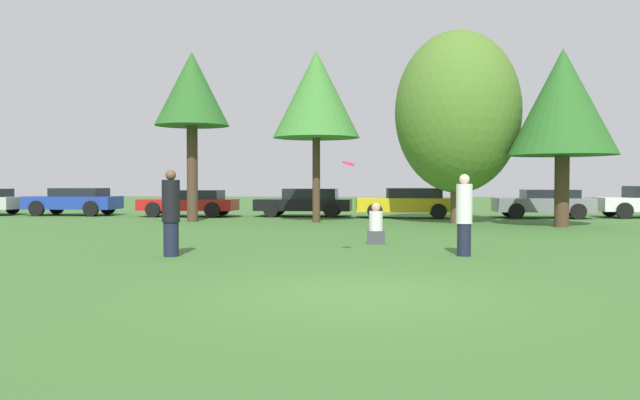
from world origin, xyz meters
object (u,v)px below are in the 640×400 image
parked_car_black (306,202)px  parked_car_grey (544,203)px  person_thrower (171,213)px  bystander_sitting (376,227)px  frisbee (348,163)px  parked_car_yellow (408,202)px  tree_0 (192,91)px  tree_2 (458,112)px  tree_3 (563,103)px  parked_car_blue (75,201)px  person_catcher (464,215)px  parked_car_red (190,202)px  tree_1 (316,95)px

parked_car_black → parked_car_grey: 10.34m
person_thrower → bystander_sitting: (4.24, 3.15, -0.48)m
frisbee → parked_car_yellow: (1.99, 14.72, -1.25)m
bystander_sitting → parked_car_black: bearing=103.7°
parked_car_black → parked_car_grey: parked_car_black is taller
frisbee → parked_car_yellow: frisbee is taller
tree_0 → tree_2: 10.25m
frisbee → tree_0: 13.60m
person_thrower → tree_3: bearing=37.2°
person_thrower → tree_3: 14.86m
parked_car_blue → parked_car_black: parked_car_blue is taller
frisbee → parked_car_blue: bearing=130.5°
tree_2 → parked_car_black: bearing=144.6°
person_catcher → parked_car_yellow: bearing=-93.8°
person_catcher → tree_2: (1.23, 10.92, 3.28)m
person_thrower → parked_car_blue: person_thrower is taller
tree_0 → parked_car_grey: bearing=14.1°
tree_0 → parked_car_yellow: bearing=20.7°
bystander_sitting → parked_car_red: 14.77m
person_thrower → parked_car_grey: 19.20m
tree_3 → person_catcher: bearing=-116.3°
tree_3 → parked_car_yellow: (-4.98, 5.22, -3.58)m
parked_car_yellow → tree_2: bearing=116.5°
person_thrower → tree_0: size_ratio=0.27×
frisbee → tree_3: tree_3 is taller
parked_car_grey → parked_car_red: bearing=1.7°
tree_2 → parked_car_blue: bearing=165.4°
tree_0 → parked_car_yellow: (8.56, 3.24, -4.42)m
tree_3 → tree_0: bearing=171.7°
tree_0 → parked_car_yellow: 10.16m
parked_car_blue → parked_car_black: size_ratio=0.97×
parked_car_red → parked_car_black: bearing=-172.7°
tree_0 → parked_car_grey: 15.46m
frisbee → bystander_sitting: (0.58, 2.84, -1.51)m
frisbee → tree_2: 11.98m
tree_0 → parked_car_red: (-1.13, 3.59, -4.46)m
tree_2 → parked_car_red: 12.47m
parked_car_red → parked_car_grey: bearing=-178.3°
person_thrower → bystander_sitting: size_ratio=1.75×
tree_1 → parked_car_yellow: bearing=43.0°
tree_3 → parked_car_yellow: tree_3 is taller
person_catcher → parked_car_blue: (-15.73, 15.34, -0.18)m
frisbee → tree_1: (-1.68, 11.31, 2.94)m
tree_0 → person_catcher: bearing=-51.3°
frisbee → parked_car_red: bearing=117.0°
tree_2 → tree_1: bearing=178.8°
person_thrower → parked_car_black: 15.93m
tree_1 → parked_car_blue: 13.11m
parked_car_grey → tree_0: bearing=15.7°
parked_car_red → tree_0: bearing=109.0°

